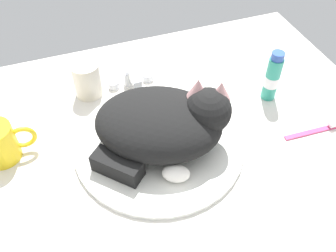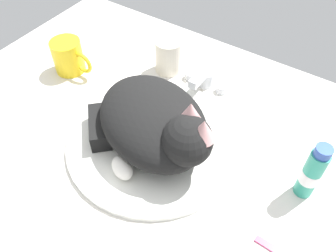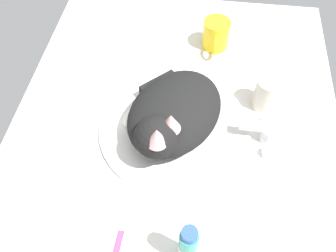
% 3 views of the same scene
% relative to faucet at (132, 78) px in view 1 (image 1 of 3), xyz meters
% --- Properties ---
extents(ground_plane, '(1.10, 0.83, 0.03)m').
position_rel_faucet_xyz_m(ground_plane, '(0.00, -0.22, -0.04)').
color(ground_plane, silver).
extents(sink_basin, '(0.37, 0.37, 0.01)m').
position_rel_faucet_xyz_m(sink_basin, '(0.00, -0.22, -0.02)').
color(sink_basin, silver).
rests_on(sink_basin, ground_plane).
extents(faucet, '(0.12, 0.09, 0.06)m').
position_rel_faucet_xyz_m(faucet, '(0.00, 0.00, 0.00)').
color(faucet, silver).
rests_on(faucet, ground_plane).
extents(cat, '(0.33, 0.29, 0.15)m').
position_rel_faucet_xyz_m(cat, '(0.01, -0.22, 0.05)').
color(cat, black).
rests_on(cat, sink_basin).
extents(rinse_cup, '(0.07, 0.07, 0.09)m').
position_rel_faucet_xyz_m(rinse_cup, '(-0.11, 0.01, 0.02)').
color(rinse_cup, silver).
rests_on(rinse_cup, ground_plane).
extents(toothpaste_bottle, '(0.04, 0.04, 0.13)m').
position_rel_faucet_xyz_m(toothpaste_bottle, '(0.31, -0.16, 0.04)').
color(toothpaste_bottle, teal).
rests_on(toothpaste_bottle, ground_plane).
extents(toothbrush, '(0.13, 0.02, 0.02)m').
position_rel_faucet_xyz_m(toothbrush, '(0.35, -0.30, -0.02)').
color(toothbrush, '#D83F72').
rests_on(toothbrush, ground_plane).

